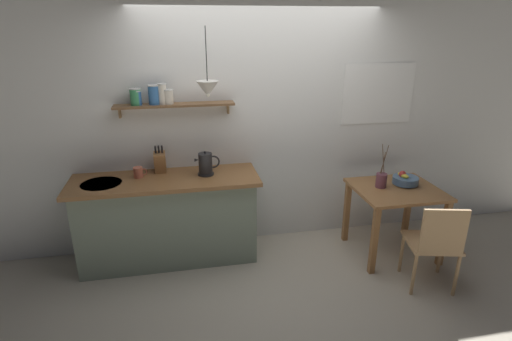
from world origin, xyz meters
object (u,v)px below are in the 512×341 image
coffee_mug_by_sink (139,172)px  pendant_lamp (208,89)px  knife_block (160,162)px  dining_table (395,200)px  twig_vase (381,180)px  dining_chair_near (435,242)px  fruit_bowl (405,180)px  electric_kettle (206,164)px

coffee_mug_by_sink → pendant_lamp: pendant_lamp is taller
knife_block → coffee_mug_by_sink: knife_block is taller
dining_table → twig_vase: size_ratio=1.82×
dining_table → dining_chair_near: bearing=-86.8°
dining_chair_near → fruit_bowl: bearing=82.8°
twig_vase → pendant_lamp: pendant_lamp is taller
fruit_bowl → twig_vase: size_ratio=0.56×
dining_chair_near → fruit_bowl: fruit_bowl is taller
knife_block → dining_chair_near: bearing=-25.4°
fruit_bowl → electric_kettle: electric_kettle is taller
dining_table → coffee_mug_by_sink: coffee_mug_by_sink is taller
electric_kettle → coffee_mug_by_sink: 0.66m
dining_chair_near → electric_kettle: (-1.96, 0.99, 0.54)m
twig_vase → dining_chair_near: bearing=-75.6°
dining_table → knife_block: 2.46m
electric_kettle → pendant_lamp: bearing=-70.6°
electric_kettle → knife_block: 0.47m
dining_chair_near → pendant_lamp: size_ratio=1.42×
dining_chair_near → dining_table: bearing=93.2°
electric_kettle → fruit_bowl: bearing=-6.7°
twig_vase → pendant_lamp: bearing=175.2°
dining_table → pendant_lamp: 2.23m
electric_kettle → dining_table: bearing=-9.6°
twig_vase → electric_kettle: size_ratio=1.88×
dining_chair_near → twig_vase: 0.82m
dining_table → twig_vase: bearing=156.7°
twig_vase → electric_kettle: 1.80m
dining_table → pendant_lamp: pendant_lamp is taller
fruit_bowl → knife_block: size_ratio=0.90×
dining_chair_near → electric_kettle: bearing=153.3°
dining_table → knife_block: size_ratio=2.91×
dining_chair_near → knife_block: knife_block is taller
fruit_bowl → knife_block: knife_block is taller
fruit_bowl → twig_vase: (-0.28, -0.02, 0.02)m
electric_kettle → coffee_mug_by_sink: size_ratio=1.87×
dining_chair_near → fruit_bowl: size_ratio=3.30×
fruit_bowl → electric_kettle: bearing=173.3°
dining_table → coffee_mug_by_sink: size_ratio=6.40×
knife_block → coffee_mug_by_sink: 0.24m
twig_vase → pendant_lamp: 1.99m
knife_block → twig_vase: bearing=-10.6°
fruit_bowl → twig_vase: 0.28m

